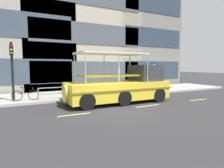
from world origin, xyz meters
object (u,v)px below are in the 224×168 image
(duck_tour_boat, at_px, (124,86))
(pedestrian_near_bow, at_px, (136,81))
(parking_sign, at_px, (153,72))
(traffic_light_pole, at_px, (12,65))
(leaned_bicycle, at_px, (25,95))

(duck_tour_boat, xyz_separation_m, pedestrian_near_bow, (3.39, 3.47, -0.01))
(duck_tour_boat, bearing_deg, parking_sign, 30.15)
(parking_sign, bearing_deg, traffic_light_pole, 179.72)
(traffic_light_pole, bearing_deg, leaned_bicycle, -9.86)
(traffic_light_pole, bearing_deg, parking_sign, -0.28)
(traffic_light_pole, height_order, pedestrian_near_bow, traffic_light_pole)
(leaned_bicycle, bearing_deg, parking_sign, 0.33)
(duck_tour_boat, bearing_deg, traffic_light_pole, 157.40)
(duck_tour_boat, distance_m, pedestrian_near_bow, 4.85)
(leaned_bicycle, distance_m, duck_tour_boat, 6.96)
(leaned_bicycle, relative_size, pedestrian_near_bow, 1.14)
(parking_sign, height_order, pedestrian_near_bow, parking_sign)
(parking_sign, xyz_separation_m, pedestrian_near_bow, (-1.57, 0.59, -0.92))
(traffic_light_pole, xyz_separation_m, leaned_bicycle, (0.72, -0.12, -2.05))
(traffic_light_pole, distance_m, parking_sign, 12.03)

